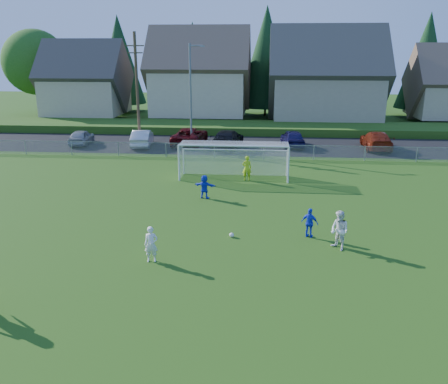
{
  "coord_description": "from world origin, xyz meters",
  "views": [
    {
      "loc": [
        2.05,
        -15.59,
        8.62
      ],
      "look_at": [
        0.0,
        8.0,
        1.4
      ],
      "focal_mm": 38.0,
      "sensor_mm": 36.0,
      "label": 1
    }
  ],
  "objects_px": {
    "car_b": "(142,138)",
    "car_c": "(190,136)",
    "player_white_b": "(339,231)",
    "player_blue_b": "(204,187)",
    "car_g": "(376,140)",
    "car_a": "(81,137)",
    "car_d": "(228,139)",
    "car_e": "(293,138)",
    "player_blue_a": "(310,223)",
    "player_white_a": "(151,244)",
    "goalkeeper": "(247,168)",
    "soccer_goal": "(234,155)",
    "soccer_ball": "(232,235)"
  },
  "relations": [
    {
      "from": "car_d",
      "to": "car_g",
      "type": "xyz_separation_m",
      "value": [
        13.18,
        0.53,
        -0.01
      ]
    },
    {
      "from": "car_a",
      "to": "soccer_goal",
      "type": "bearing_deg",
      "value": 139.65
    },
    {
      "from": "soccer_ball",
      "to": "player_white_b",
      "type": "xyz_separation_m",
      "value": [
        4.85,
        -0.98,
        0.78
      ]
    },
    {
      "from": "car_b",
      "to": "car_c",
      "type": "xyz_separation_m",
      "value": [
        4.17,
        1.35,
        0.03
      ]
    },
    {
      "from": "car_g",
      "to": "player_white_b",
      "type": "bearing_deg",
      "value": 75.94
    },
    {
      "from": "player_blue_a",
      "to": "car_b",
      "type": "relative_size",
      "value": 0.31
    },
    {
      "from": "player_blue_a",
      "to": "car_c",
      "type": "bearing_deg",
      "value": -40.23
    },
    {
      "from": "soccer_ball",
      "to": "car_c",
      "type": "distance_m",
      "value": 22.96
    },
    {
      "from": "player_blue_b",
      "to": "soccer_goal",
      "type": "distance_m",
      "value": 5.11
    },
    {
      "from": "car_b",
      "to": "player_white_b",
      "type": "bearing_deg",
      "value": 116.3
    },
    {
      "from": "player_blue_b",
      "to": "goalkeeper",
      "type": "bearing_deg",
      "value": -105.81
    },
    {
      "from": "car_e",
      "to": "player_blue_a",
      "type": "bearing_deg",
      "value": 83.15
    },
    {
      "from": "player_white_b",
      "to": "car_a",
      "type": "bearing_deg",
      "value": -174.97
    },
    {
      "from": "car_b",
      "to": "car_c",
      "type": "height_order",
      "value": "car_c"
    },
    {
      "from": "goalkeeper",
      "to": "car_d",
      "type": "xyz_separation_m",
      "value": [
        -2.17,
        10.87,
        -0.05
      ]
    },
    {
      "from": "player_blue_b",
      "to": "car_b",
      "type": "bearing_deg",
      "value": -49.67
    },
    {
      "from": "player_blue_a",
      "to": "player_blue_b",
      "type": "xyz_separation_m",
      "value": [
        -5.72,
        5.63,
        -0.0
      ]
    },
    {
      "from": "car_e",
      "to": "car_b",
      "type": "bearing_deg",
      "value": -1.3
    },
    {
      "from": "player_white_a",
      "to": "soccer_ball",
      "type": "bearing_deg",
      "value": 36.0
    },
    {
      "from": "car_b",
      "to": "car_a",
      "type": "bearing_deg",
      "value": -10.77
    },
    {
      "from": "player_white_b",
      "to": "car_a",
      "type": "relative_size",
      "value": 0.44
    },
    {
      "from": "player_white_b",
      "to": "player_blue_a",
      "type": "height_order",
      "value": "player_white_b"
    },
    {
      "from": "player_blue_b",
      "to": "car_g",
      "type": "height_order",
      "value": "car_g"
    },
    {
      "from": "player_white_b",
      "to": "player_blue_b",
      "type": "relative_size",
      "value": 1.25
    },
    {
      "from": "player_blue_b",
      "to": "car_e",
      "type": "relative_size",
      "value": 0.32
    },
    {
      "from": "car_d",
      "to": "car_e",
      "type": "height_order",
      "value": "car_d"
    },
    {
      "from": "car_a",
      "to": "car_d",
      "type": "distance_m",
      "value": 13.64
    },
    {
      "from": "car_e",
      "to": "soccer_goal",
      "type": "bearing_deg",
      "value": 61.89
    },
    {
      "from": "player_white_a",
      "to": "car_g",
      "type": "relative_size",
      "value": 0.29
    },
    {
      "from": "soccer_ball",
      "to": "soccer_goal",
      "type": "bearing_deg",
      "value": 93.18
    },
    {
      "from": "player_blue_a",
      "to": "car_d",
      "type": "distance_m",
      "value": 21.43
    },
    {
      "from": "soccer_ball",
      "to": "player_white_b",
      "type": "bearing_deg",
      "value": -11.44
    },
    {
      "from": "car_a",
      "to": "car_c",
      "type": "bearing_deg",
      "value": -179.53
    },
    {
      "from": "player_white_b",
      "to": "car_d",
      "type": "height_order",
      "value": "player_white_b"
    },
    {
      "from": "soccer_goal",
      "to": "car_b",
      "type": "bearing_deg",
      "value": 131.71
    },
    {
      "from": "soccer_ball",
      "to": "car_c",
      "type": "bearing_deg",
      "value": 103.83
    },
    {
      "from": "player_blue_a",
      "to": "car_b",
      "type": "xyz_separation_m",
      "value": [
        -13.33,
        20.6,
        0.04
      ]
    },
    {
      "from": "car_c",
      "to": "car_g",
      "type": "distance_m",
      "value": 16.81
    },
    {
      "from": "player_white_a",
      "to": "car_b",
      "type": "relative_size",
      "value": 0.34
    },
    {
      "from": "soccer_ball",
      "to": "soccer_goal",
      "type": "relative_size",
      "value": 0.03
    },
    {
      "from": "car_d",
      "to": "car_g",
      "type": "relative_size",
      "value": 1.02
    },
    {
      "from": "car_c",
      "to": "car_g",
      "type": "bearing_deg",
      "value": -177.83
    },
    {
      "from": "car_a",
      "to": "car_d",
      "type": "height_order",
      "value": "car_d"
    },
    {
      "from": "car_a",
      "to": "car_g",
      "type": "xyz_separation_m",
      "value": [
        26.82,
        0.26,
        0.09
      ]
    },
    {
      "from": "player_white_a",
      "to": "car_g",
      "type": "xyz_separation_m",
      "value": [
        14.47,
        24.51,
        0.01
      ]
    },
    {
      "from": "soccer_ball",
      "to": "car_a",
      "type": "relative_size",
      "value": 0.05
    },
    {
      "from": "player_white_a",
      "to": "car_e",
      "type": "relative_size",
      "value": 0.35
    },
    {
      "from": "soccer_ball",
      "to": "player_white_a",
      "type": "distance_m",
      "value": 4.37
    },
    {
      "from": "player_white_b",
      "to": "car_c",
      "type": "distance_m",
      "value": 25.46
    },
    {
      "from": "player_blue_a",
      "to": "goalkeeper",
      "type": "relative_size",
      "value": 0.84
    }
  ]
}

